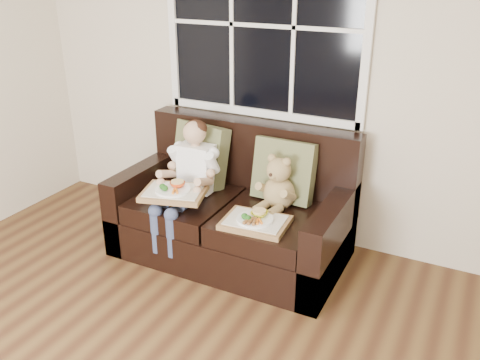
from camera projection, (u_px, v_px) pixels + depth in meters
The scene contains 8 objects.
window_back at pixel (263, 25), 3.71m from camera, with size 1.62×0.04×1.37m.
loveseat at pixel (234, 215), 3.86m from camera, with size 1.70×0.92×0.96m.
pillow_left at pixel (201, 154), 3.99m from camera, with size 0.51×0.32×0.49m.
pillow_right at pixel (284, 171), 3.71m from camera, with size 0.46×0.21×0.47m.
child at pixel (190, 172), 3.76m from camera, with size 0.38×0.60×0.87m.
teddy_bear at pixel (278, 187), 3.60m from camera, with size 0.27×0.33×0.41m.
tray_left at pixel (174, 192), 3.61m from camera, with size 0.51×0.44×0.10m.
tray_right at pixel (255, 221), 3.40m from camera, with size 0.46×0.36×0.10m.
Camera 1 is at (1.38, -1.04, 2.08)m, focal length 38.00 mm.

